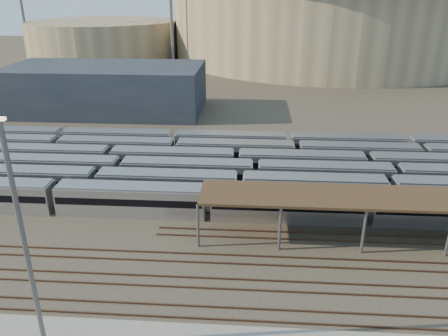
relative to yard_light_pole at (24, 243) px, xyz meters
The scene contains 10 objects.
ground 24.51m from the yard_light_pole, 37.07° to the left, with size 420.00×420.00×0.00m, color #383026.
subway_trains 36.81m from the yard_light_pole, 63.17° to the left, with size 123.92×23.90×3.60m.
empty_tracks 22.08m from the yard_light_pole, 25.58° to the left, with size 170.00×9.62×0.18m.
stadium 159.72m from the yard_light_pole, 74.34° to the left, with size 124.00×124.00×32.50m.
secondary_arena 149.66m from the yard_light_pole, 106.28° to the left, with size 56.00×56.00×14.00m, color gray.
service_building 70.84m from the yard_light_pole, 103.86° to the left, with size 42.00×20.00×10.00m, color #1E232D.
floodlight_0 124.73m from the yard_light_pole, 95.52° to the left, with size 4.00×1.00×38.40m.
floodlight_1 149.90m from the yard_light_pole, 116.61° to the left, with size 4.00×1.00×38.40m.
floodlight_3 174.20m from the yard_light_pole, 87.34° to the left, with size 4.00×1.00×38.40m.
yard_light_pole is the anchor object (origin of this frame).
Camera 1 is at (-2.52, -38.43, 25.80)m, focal length 35.00 mm.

